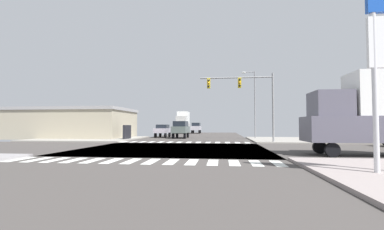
{
  "coord_description": "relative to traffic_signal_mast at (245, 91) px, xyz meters",
  "views": [
    {
      "loc": [
        3.69,
        -19.79,
        1.76
      ],
      "look_at": [
        0.28,
        9.93,
        2.95
      ],
      "focal_mm": 24.43,
      "sensor_mm": 36.0,
      "label": 1
    }
  ],
  "objects": [
    {
      "name": "box_truck_farside_1",
      "position": [
        -11.0,
        30.9,
        -2.67
      ],
      "size": [
        2.4,
        7.2,
        4.85
      ],
      "rotation": [
        0.0,
        0.0,
        3.14
      ],
      "color": "black",
      "rests_on": "ground"
    },
    {
      "name": "box_truck_crossing_2",
      "position": [
        6.44,
        -10.56,
        -2.67
      ],
      "size": [
        7.2,
        2.4,
        4.85
      ],
      "rotation": [
        0.0,
        0.0,
        1.57
      ],
      "color": "black",
      "rests_on": "ground"
    },
    {
      "name": "suv_trailing_2",
      "position": [
        -8.0,
        9.02,
        -3.84
      ],
      "size": [
        1.96,
        4.6,
        2.34
      ],
      "rotation": [
        0.0,
        0.0,
        3.14
      ],
      "color": "black",
      "rests_on": "ground"
    },
    {
      "name": "crosswalk_near",
      "position": [
        -6.25,
        -14.36,
        -5.23
      ],
      "size": [
        13.5,
        2.0,
        0.01
      ],
      "color": "silver",
      "rests_on": "ground"
    },
    {
      "name": "street_lamp",
      "position": [
        1.72,
        7.53,
        -0.02
      ],
      "size": [
        1.78,
        0.32,
        8.81
      ],
      "color": "gray",
      "rests_on": "ground"
    },
    {
      "name": "crosswalk_far",
      "position": [
        -6.25,
        0.24,
        -5.23
      ],
      "size": [
        13.5,
        2.0,
        0.01
      ],
      "color": "silver",
      "rests_on": "ground"
    },
    {
      "name": "suv_queued_1",
      "position": [
        -8.0,
        30.84,
        -3.84
      ],
      "size": [
        1.96,
        4.6,
        2.34
      ],
      "rotation": [
        0.0,
        0.0,
        3.14
      ],
      "color": "black",
      "rests_on": "ground"
    },
    {
      "name": "sedan_middle_2",
      "position": [
        -11.0,
        10.95,
        -4.12
      ],
      "size": [
        1.8,
        4.3,
        1.88
      ],
      "rotation": [
        0.0,
        0.0,
        3.14
      ],
      "color": "black",
      "rests_on": "ground"
    },
    {
      "name": "sidewalk_corner_nw",
      "position": [
        -19.0,
        4.94,
        -5.16
      ],
      "size": [
        12.0,
        12.0,
        0.14
      ],
      "color": "gray",
      "rests_on": "ground"
    },
    {
      "name": "ground",
      "position": [
        -6.0,
        -7.06,
        -5.26
      ],
      "size": [
        90.0,
        90.0,
        0.05
      ],
      "color": "#413C3A"
    },
    {
      "name": "traffic_signal_mast",
      "position": [
        0.0,
        0.0,
        0.0
      ],
      "size": [
        7.43,
        0.55,
        7.05
      ],
      "color": "gray",
      "rests_on": "ground"
    },
    {
      "name": "bank_building",
      "position": [
        -22.85,
        7.37,
        -3.17
      ],
      "size": [
        16.98,
        9.55,
        4.1
      ],
      "color": "#AEA289",
      "rests_on": "ground"
    },
    {
      "name": "sidewalk_corner_ne",
      "position": [
        7.0,
        4.94,
        -5.16
      ],
      "size": [
        12.0,
        12.0,
        0.14
      ],
      "color": "gray",
      "rests_on": "ground"
    }
  ]
}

